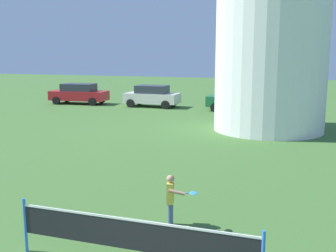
# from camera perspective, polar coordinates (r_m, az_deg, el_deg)

# --- Properties ---
(tennis_net) EXTENTS (4.65, 0.06, 1.10)m
(tennis_net) POSITION_cam_1_polar(r_m,az_deg,el_deg) (7.61, -4.99, -14.88)
(tennis_net) COLOR blue
(tennis_net) RESTS_ON ground_plane
(player_far) EXTENTS (0.75, 0.40, 1.20)m
(player_far) POSITION_cam_1_polar(r_m,az_deg,el_deg) (9.40, 0.49, -9.87)
(player_far) COLOR slate
(player_far) RESTS_ON ground_plane
(parked_car_red) EXTENTS (4.50, 2.16, 1.56)m
(parked_car_red) POSITION_cam_1_polar(r_m,az_deg,el_deg) (32.43, -12.27, 4.45)
(parked_car_red) COLOR red
(parked_car_red) RESTS_ON ground_plane
(parked_car_cream) EXTENTS (3.97, 1.93, 1.56)m
(parked_car_cream) POSITION_cam_1_polar(r_m,az_deg,el_deg) (29.96, -2.23, 4.22)
(parked_car_cream) COLOR silver
(parked_car_cream) RESTS_ON ground_plane
(parked_car_green) EXTENTS (4.14, 1.89, 1.56)m
(parked_car_green) POSITION_cam_1_polar(r_m,az_deg,el_deg) (28.11, 9.73, 3.69)
(parked_car_green) COLOR #1E6638
(parked_car_green) RESTS_ON ground_plane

